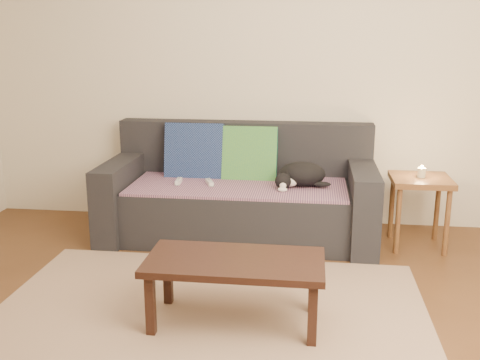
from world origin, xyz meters
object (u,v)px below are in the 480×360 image
Objects in this scene: wii_remote_a at (179,181)px; side_table at (420,190)px; coffee_table at (235,267)px; cat at (301,175)px; sofa at (240,198)px; wii_remote_b at (210,182)px.

side_table is at bearing -93.37° from wii_remote_a.
coffee_table is (-1.21, -1.37, -0.11)m from side_table.
cat is 2.86× the size of wii_remote_a.
sofa is 4.90× the size of cat.
cat reaches higher than wii_remote_b.
cat is 1.43m from coffee_table.
sofa reaches higher than wii_remote_b.
wii_remote_b is at bearing -179.09° from side_table.
coffee_table is at bearing -83.63° from sofa.
wii_remote_b is 1.40m from coffee_table.
sofa is 1.46m from coffee_table.
coffee_table is (-0.32, -1.38, -0.19)m from cat.
side_table reaches higher than wii_remote_a.
sofa is 0.50m from wii_remote_a.
wii_remote_b is (0.25, -0.00, 0.00)m from wii_remote_a.
sofa is at bearing 163.38° from cat.
cat reaches higher than coffee_table.
sofa is 2.18× the size of coffee_table.
sofa is 0.29m from wii_remote_b.
wii_remote_a is 1.84m from side_table.
side_table is at bearing -3.35° from sofa.
wii_remote_a is 1.49m from coffee_table.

